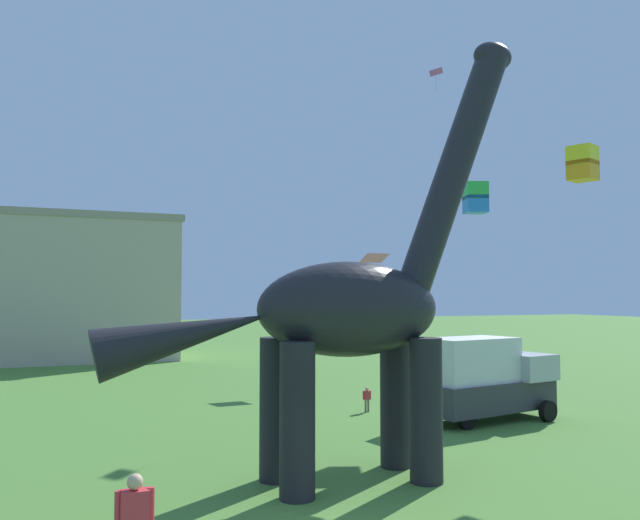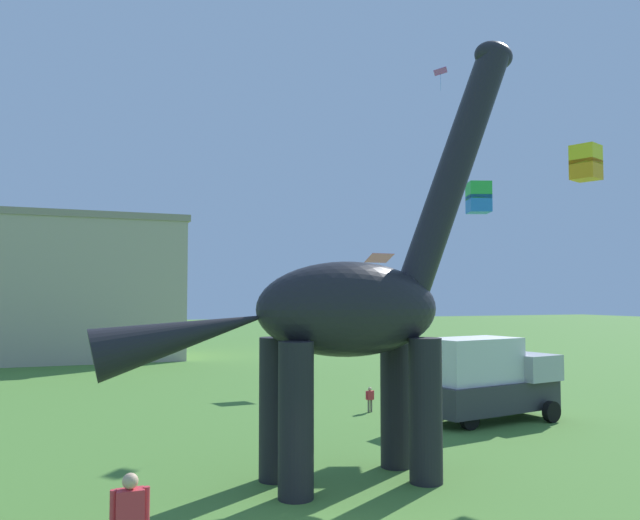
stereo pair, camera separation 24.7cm
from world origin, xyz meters
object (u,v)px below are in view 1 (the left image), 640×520
parked_box_truck (485,378)px  kite_near_high (583,163)px  person_far_spectator (367,397)px  dinosaur_sculpture (348,309)px  kite_high_left (304,299)px  kite_mid_left (374,258)px  kite_near_low (436,72)px  person_watching_child (134,515)px  kite_far_left (475,198)px

parked_box_truck → kite_near_high: 8.75m
person_far_spectator → kite_near_high: (5.16, -6.84, 8.87)m
dinosaur_sculpture → person_far_spectator: 10.74m
dinosaur_sculpture → parked_box_truck: 10.25m
person_far_spectator → kite_high_left: bearing=160.8°
kite_mid_left → kite_near_high: (-1.48, -19.09, 2.29)m
kite_near_low → parked_box_truck: bearing=-111.8°
person_far_spectator → kite_near_high: size_ratio=0.84×
kite_near_low → person_far_spectator: bearing=-142.9°
dinosaur_sculpture → kite_high_left: size_ratio=6.33×
kite_high_left → kite_mid_left: kite_mid_left is taller
kite_mid_left → person_watching_child: bearing=-124.8°
dinosaur_sculpture → kite_near_low: bearing=71.5°
kite_mid_left → kite_far_left: (-2.91, -14.75, 1.60)m
kite_far_left → parked_box_truck: bearing=-110.8°
dinosaur_sculpture → kite_high_left: (4.77, 15.82, 0.16)m
dinosaur_sculpture → kite_near_high: (10.04, 1.92, 5.03)m
person_far_spectator → kite_far_left: 9.33m
kite_high_left → kite_mid_left: bearing=37.6°
parked_box_truck → person_far_spectator: (-3.39, 3.40, -1.02)m
person_watching_child → kite_near_high: bearing=-179.6°
kite_mid_left → kite_near_high: 19.29m
kite_mid_left → kite_near_high: size_ratio=1.75×
person_watching_child → parked_box_truck: bearing=-166.4°
parked_box_truck → kite_high_left: bearing=98.1°
person_far_spectator → kite_high_left: (-0.10, 7.06, 4.00)m
parked_box_truck → kite_mid_left: (3.25, 15.65, 5.56)m
person_far_spectator → person_watching_child: bearing=-60.2°
kite_high_left → kite_near_high: (5.26, -13.90, 4.87)m
kite_near_high → kite_far_left: 4.63m
parked_box_truck → kite_far_left: size_ratio=4.73×
dinosaur_sculpture → kite_mid_left: bearing=82.8°
parked_box_truck → kite_near_low: size_ratio=5.09×
kite_near_high → dinosaur_sculpture: bearing=-169.1°
parked_box_truck → dinosaur_sculpture: bearing=-157.4°
dinosaur_sculpture → kite_high_left: 16.53m
parked_box_truck → person_far_spectator: 4.91m
person_far_spectator → kite_near_low: (6.81, 5.14, 16.34)m
kite_high_left → kite_far_left: 11.11m
person_far_spectator → kite_near_high: bearing=17.0°
parked_box_truck → kite_high_left: size_ratio=3.02×
kite_near_high → kite_near_low: size_ratio=1.06×
person_far_spectator → kite_near_low: 18.43m
kite_high_left → kite_mid_left: (6.74, 5.20, 2.58)m
dinosaur_sculpture → kite_mid_left: dinosaur_sculpture is taller
person_watching_child → kite_high_left: bearing=-137.9°
dinosaur_sculpture → parked_box_truck: (8.27, 5.36, -2.82)m
kite_near_high → kite_far_left: kite_near_high is taller
person_far_spectator → kite_far_left: kite_far_left is taller
kite_near_high → parked_box_truck: bearing=117.2°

